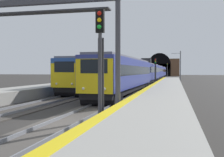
% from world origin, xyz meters
% --- Properties ---
extents(ground_plane, '(320.00, 320.00, 0.00)m').
position_xyz_m(ground_plane, '(0.00, 0.00, 0.00)').
color(ground_plane, '#302D2B').
extents(platform_right, '(112.00, 3.55, 0.95)m').
position_xyz_m(platform_right, '(0.00, -4.06, 0.47)').
color(platform_right, '#9E9B93').
rests_on(platform_right, ground_plane).
extents(platform_right_edge_strip, '(112.00, 0.50, 0.01)m').
position_xyz_m(platform_right_edge_strip, '(0.00, -2.54, 0.95)').
color(platform_right_edge_strip, yellow).
rests_on(platform_right_edge_strip, platform_right).
extents(track_main_line, '(160.00, 2.93, 0.21)m').
position_xyz_m(track_main_line, '(0.00, 0.00, 0.04)').
color(track_main_line, '#4C4742').
rests_on(track_main_line, ground_plane).
extents(train_main_approaching, '(83.12, 3.31, 4.77)m').
position_xyz_m(train_main_approaching, '(47.01, 0.00, 2.23)').
color(train_main_approaching, navy).
rests_on(train_main_approaching, ground_plane).
extents(train_adjacent_platform, '(58.01, 2.86, 3.94)m').
position_xyz_m(train_adjacent_platform, '(40.29, 4.82, 2.24)').
color(train_adjacent_platform, '#264C99').
rests_on(train_adjacent_platform, ground_plane).
extents(railway_signal_near, '(0.39, 0.38, 5.34)m').
position_xyz_m(railway_signal_near, '(-0.16, -1.77, 3.22)').
color(railway_signal_near, '#38383D').
rests_on(railway_signal_near, ground_plane).
extents(railway_signal_mid, '(0.39, 0.38, 4.67)m').
position_xyz_m(railway_signal_mid, '(34.44, -1.77, 2.85)').
color(railway_signal_mid, '#38383D').
rests_on(railway_signal_mid, ground_plane).
extents(railway_signal_far, '(0.39, 0.38, 5.83)m').
position_xyz_m(railway_signal_far, '(101.50, -1.77, 3.49)').
color(railway_signal_far, '#4C4C54').
rests_on(railway_signal_far, ground_plane).
extents(overhead_signal_gantry, '(0.70, 9.28, 6.70)m').
position_xyz_m(overhead_signal_gantry, '(2.24, 2.41, 5.14)').
color(overhead_signal_gantry, '#3F3F47').
rests_on(overhead_signal_gantry, ground_plane).
extents(tunnel_portal, '(2.17, 18.50, 10.96)m').
position_xyz_m(tunnel_portal, '(120.69, 2.41, 4.16)').
color(tunnel_portal, brown).
rests_on(tunnel_portal, ground_plane).
extents(catenary_mast_near, '(0.22, 2.34, 7.46)m').
position_xyz_m(catenary_mast_near, '(57.65, -6.20, 3.85)').
color(catenary_mast_near, '#595B60').
rests_on(catenary_mast_near, ground_plane).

